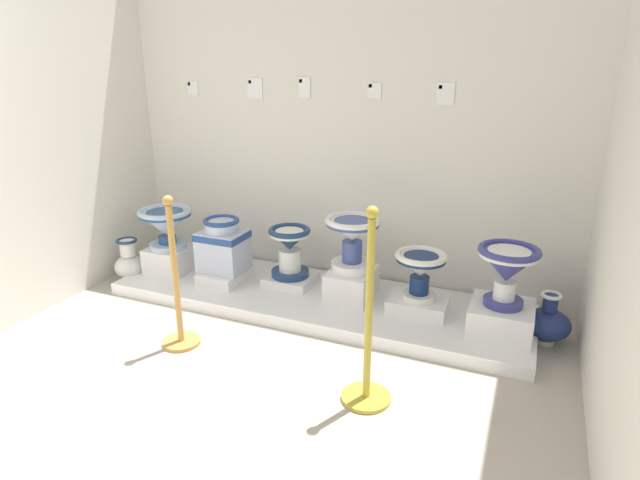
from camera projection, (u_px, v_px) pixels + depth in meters
ground_plane at (194, 431)px, 2.58m from camera, size 5.57×5.59×0.02m
wall_back at (342, 101)px, 3.87m from camera, size 3.77×0.06×2.89m
display_platform at (316, 299)px, 3.89m from camera, size 3.07×0.90×0.09m
plinth_block_tall_cobalt at (170, 260)px, 4.25m from camera, size 0.32×0.31×0.21m
antique_toilet_tall_cobalt at (166, 223)px, 4.15m from camera, size 0.42×0.42×0.32m
plinth_block_pale_glazed at (225, 275)px, 4.09m from camera, size 0.30×0.37×0.09m
antique_toilet_pale_glazed at (223, 244)px, 4.00m from camera, size 0.35×0.29×0.42m
plinth_block_central_ornate at (290, 280)px, 4.04m from camera, size 0.36×0.32×0.07m
antique_toilet_central_ornate at (290, 246)px, 3.95m from camera, size 0.32×0.32×0.38m
plinth_block_squat_floral at (351, 284)px, 3.79m from camera, size 0.31×0.38×0.21m
antique_toilet_squat_floral at (352, 235)px, 3.66m from camera, size 0.39×0.39×0.39m
plinth_block_slender_white at (418, 305)px, 3.58m from camera, size 0.40×0.28×0.10m
antique_toilet_slender_white at (420, 267)px, 3.49m from camera, size 0.35×0.35×0.33m
plinth_block_rightmost at (501, 318)px, 3.30m from camera, size 0.39×0.38×0.19m
antique_toilet_rightmost at (507, 266)px, 3.19m from camera, size 0.37×0.37×0.38m
info_placard_first at (193, 88)px, 4.30m from camera, size 0.10×0.01×0.11m
info_placard_second at (255, 88)px, 4.08m from camera, size 0.13×0.01×0.16m
info_placard_third at (304, 87)px, 3.92m from camera, size 0.09×0.01×0.15m
info_placard_fourth at (374, 91)px, 3.72m from camera, size 0.10×0.01×0.11m
info_placard_fifth at (446, 94)px, 3.54m from camera, size 0.12×0.01×0.15m
decorative_vase_corner at (129, 263)px, 4.28m from camera, size 0.24×0.24×0.36m
decorative_vase_spare at (547, 323)px, 3.34m from camera, size 0.29×0.29×0.34m
stanchion_post_near_left at (178, 300)px, 3.26m from camera, size 0.24×0.24×0.98m
stanchion_post_near_right at (368, 348)px, 2.71m from camera, size 0.27×0.27×1.08m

